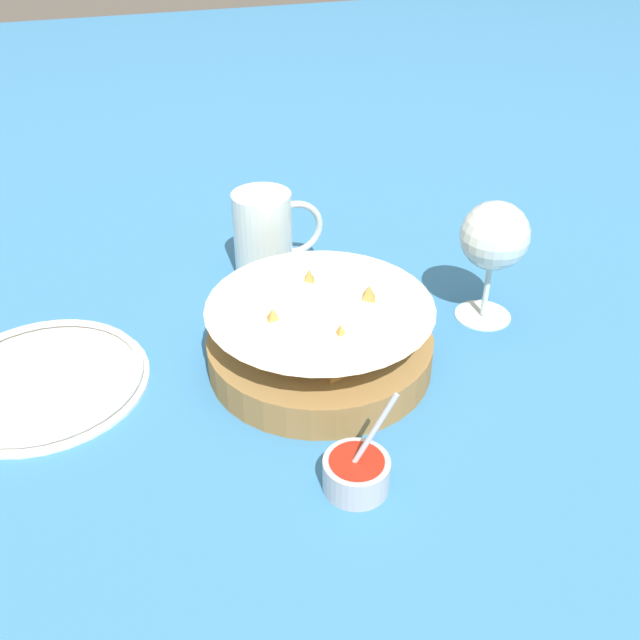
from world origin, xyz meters
name	(u,v)px	position (x,y,z in m)	size (l,w,h in m)	color
ground_plane	(311,359)	(0.00, 0.00, 0.00)	(4.00, 4.00, 0.00)	teal
food_basket	(320,338)	(0.01, -0.01, 0.04)	(0.24, 0.24, 0.09)	olive
sauce_cup	(356,472)	(-0.02, -0.19, 0.02)	(0.07, 0.06, 0.10)	#B7B7BC
wine_glass	(494,239)	(0.23, 0.02, 0.10)	(0.08, 0.08, 0.15)	silver
beer_mug	(265,237)	(0.00, 0.20, 0.05)	(0.12, 0.08, 0.11)	silver
side_plate	(43,379)	(-0.28, 0.05, 0.01)	(0.22, 0.22, 0.01)	white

